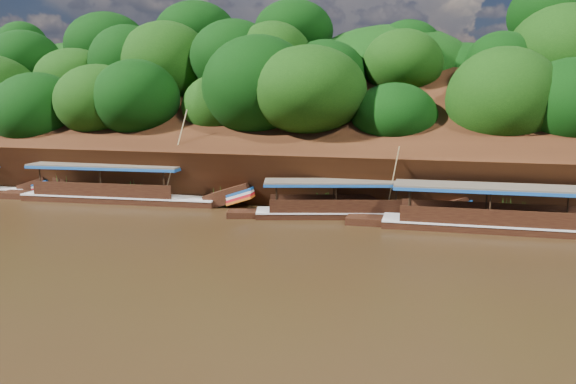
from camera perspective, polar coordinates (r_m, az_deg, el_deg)
name	(u,v)px	position (r m, az deg, el deg)	size (l,w,h in m)	color
ground	(267,245)	(28.76, -2.20, -5.44)	(160.00, 160.00, 0.00)	black
riverbank	(346,160)	(50.17, 5.95, 3.20)	(120.00, 30.06, 19.40)	black
boat_0	(518,222)	(33.97, 22.34, -2.81)	(15.88, 2.99, 5.93)	black
boat_1	(357,209)	(35.58, 6.98, -1.70)	(13.35, 5.43, 4.98)	black
boat_2	(132,194)	(41.77, -15.56, -0.17)	(17.39, 3.74, 7.12)	black
reeds	(266,195)	(38.36, -2.30, -0.28)	(48.52, 2.40, 2.01)	#2B6619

